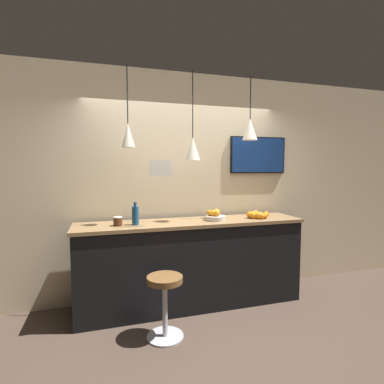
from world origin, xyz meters
TOP-DOWN VIEW (x-y plane):
  - ground_plane at (0.00, 0.00)m, footprint 14.00×14.00m
  - back_wall at (0.00, 1.03)m, footprint 8.00×0.06m
  - service_counter at (0.00, 0.63)m, footprint 2.74×0.58m
  - bar_stool at (-0.46, 0.03)m, footprint 0.37×0.37m
  - fruit_bowl at (0.28, 0.58)m, footprint 0.24×0.24m
  - orange_pile at (0.85, 0.57)m, footprint 0.32×0.28m
  - juice_bottle at (-0.68, 0.59)m, footprint 0.08×0.08m
  - spread_jar at (-0.87, 0.59)m, footprint 0.10×0.10m
  - pendant_lamp_left at (-0.74, 0.60)m, footprint 0.15×0.15m
  - pendant_lamp_middle at (0.00, 0.60)m, footprint 0.18×0.18m
  - pendant_lamp_right at (0.74, 0.60)m, footprint 0.19×0.19m
  - mounted_tv at (1.07, 0.98)m, footprint 0.83×0.04m
  - hanging_menu_board at (-0.42, 0.42)m, footprint 0.24×0.01m

SIDE VIEW (x-z plane):
  - ground_plane at x=0.00m, z-range 0.00..0.00m
  - bar_stool at x=-0.46m, z-range 0.12..0.74m
  - service_counter at x=0.00m, z-range 0.00..1.05m
  - orange_pile at x=0.85m, z-range 1.04..1.13m
  - spread_jar at x=-0.87m, z-range 1.05..1.14m
  - fruit_bowl at x=0.28m, z-range 1.03..1.17m
  - juice_bottle at x=-0.68m, z-range 1.03..1.28m
  - back_wall at x=0.00m, z-range 0.00..2.90m
  - hanging_menu_board at x=-0.42m, z-range 1.60..1.77m
  - mounted_tv at x=1.07m, z-range 1.61..2.11m
  - pendant_lamp_middle at x=0.00m, z-range 1.39..2.42m
  - pendant_lamp_left at x=-0.74m, z-range 1.60..2.49m
  - pendant_lamp_right at x=0.74m, z-range 1.77..2.54m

